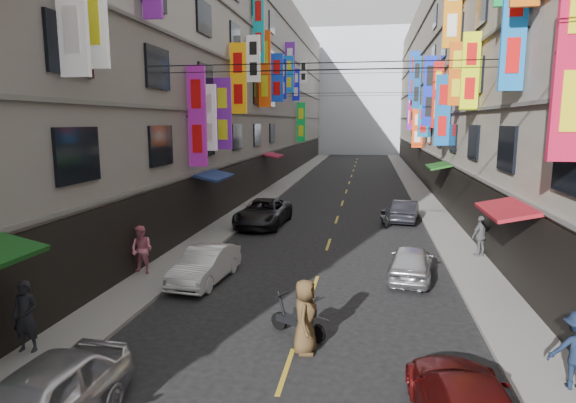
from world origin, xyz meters
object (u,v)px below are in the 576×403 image
(pedestrian_lnear, at_px, (26,316))
(scooter_crossing, at_px, (299,321))
(scooter_far_right, at_px, (384,218))
(pedestrian_crossing, at_px, (305,316))
(pedestrian_rfar, at_px, (481,236))
(car_left_mid, at_px, (205,265))
(pedestrian_lfar, at_px, (142,250))
(car_left_far, at_px, (263,213))
(car_right_far, at_px, (405,211))
(car_right_mid, at_px, (411,262))

(pedestrian_lnear, bearing_deg, scooter_crossing, 12.13)
(scooter_far_right, height_order, pedestrian_crossing, pedestrian_crossing)
(scooter_far_right, xyz_separation_m, pedestrian_rfar, (3.84, -6.10, 0.55))
(scooter_far_right, height_order, pedestrian_rfar, pedestrian_rfar)
(car_left_mid, bearing_deg, pedestrian_lnear, -107.06)
(scooter_far_right, xyz_separation_m, pedestrian_lnear, (-9.27, -17.06, 0.59))
(car_left_mid, bearing_deg, pedestrian_lfar, -179.32)
(car_left_far, height_order, pedestrian_lfar, pedestrian_lfar)
(car_left_far, relative_size, pedestrian_lnear, 2.91)
(scooter_far_right, relative_size, car_right_far, 0.46)
(pedestrian_crossing, bearing_deg, car_right_far, -10.90)
(car_right_mid, height_order, pedestrian_lnear, pedestrian_lnear)
(car_right_far, distance_m, pedestrian_rfar, 7.95)
(scooter_far_right, xyz_separation_m, pedestrian_crossing, (-2.43, -15.76, 0.52))
(pedestrian_rfar, bearing_deg, pedestrian_crossing, 19.88)
(scooter_far_right, xyz_separation_m, car_left_far, (-6.76, -1.06, 0.29))
(car_left_mid, height_order, pedestrian_lfar, pedestrian_lfar)
(scooter_far_right, height_order, car_left_mid, car_left_mid)
(car_left_far, distance_m, pedestrian_rfar, 11.74)
(car_left_far, distance_m, car_right_far, 8.37)
(pedestrian_lnear, height_order, pedestrian_lfar, pedestrian_lfar)
(pedestrian_lnear, bearing_deg, pedestrian_lfar, 83.87)
(car_left_mid, distance_m, pedestrian_lfar, 2.59)
(scooter_far_right, height_order, car_left_far, car_left_far)
(pedestrian_lfar, bearing_deg, car_left_far, 84.02)
(pedestrian_lnear, bearing_deg, scooter_far_right, 54.95)
(scooter_crossing, bearing_deg, car_right_mid, -2.72)
(car_right_mid, height_order, pedestrian_crossing, pedestrian_crossing)
(car_left_far, distance_m, pedestrian_lfar, 10.00)
(car_left_mid, xyz_separation_m, pedestrian_crossing, (4.32, -4.83, 0.32))
(scooter_crossing, distance_m, pedestrian_lfar, 7.79)
(scooter_far_right, bearing_deg, pedestrian_rfar, 116.79)
(car_left_mid, bearing_deg, car_right_far, 62.24)
(scooter_crossing, height_order, car_right_far, car_right_far)
(car_right_mid, xyz_separation_m, car_right_far, (0.55, 10.80, -0.01))
(pedestrian_lnear, relative_size, pedestrian_lfar, 0.99)
(pedestrian_lnear, relative_size, pedestrian_crossing, 0.95)
(pedestrian_rfar, xyz_separation_m, pedestrian_crossing, (-6.28, -9.66, -0.03))
(car_left_far, xyz_separation_m, car_right_mid, (7.45, -8.32, -0.09))
(car_right_far, height_order, pedestrian_crossing, pedestrian_crossing)
(car_left_far, bearing_deg, car_right_far, 20.01)
(scooter_crossing, height_order, car_left_far, car_left_far)
(car_left_mid, height_order, car_right_far, car_left_mid)
(pedestrian_rfar, bearing_deg, pedestrian_lnear, 2.81)
(car_right_far, bearing_deg, pedestrian_lfar, 57.77)
(pedestrian_crossing, bearing_deg, scooter_far_right, -7.59)
(pedestrian_lnear, bearing_deg, car_left_mid, 61.20)
(pedestrian_crossing, bearing_deg, car_left_mid, 43.04)
(car_left_far, height_order, car_right_far, car_left_far)
(pedestrian_lfar, bearing_deg, scooter_far_right, 57.87)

